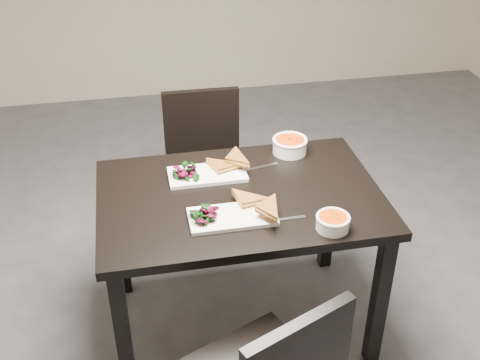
{
  "coord_description": "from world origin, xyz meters",
  "views": [
    {
      "loc": [
        -0.7,
        -2.37,
        2.15
      ],
      "look_at": [
        -0.29,
        -0.3,
        0.82
      ],
      "focal_mm": 44.57,
      "sensor_mm": 36.0,
      "label": 1
    }
  ],
  "objects_px": {
    "soup_bowl_near": "(333,222)",
    "soup_bowl_far": "(290,145)",
    "plate_near": "(232,217)",
    "plate_far": "(207,174)",
    "table": "(240,213)",
    "chair_far": "(205,159)"
  },
  "relations": [
    {
      "from": "soup_bowl_far",
      "to": "plate_far",
      "type": "bearing_deg",
      "value": -161.8
    },
    {
      "from": "table",
      "to": "chair_far",
      "type": "height_order",
      "value": "chair_far"
    },
    {
      "from": "chair_far",
      "to": "soup_bowl_far",
      "type": "xyz_separation_m",
      "value": [
        0.35,
        -0.47,
        0.31
      ]
    },
    {
      "from": "soup_bowl_near",
      "to": "plate_far",
      "type": "relative_size",
      "value": 0.39
    },
    {
      "from": "plate_near",
      "to": "soup_bowl_far",
      "type": "height_order",
      "value": "soup_bowl_far"
    },
    {
      "from": "chair_far",
      "to": "plate_far",
      "type": "relative_size",
      "value": 2.48
    },
    {
      "from": "plate_far",
      "to": "soup_bowl_far",
      "type": "xyz_separation_m",
      "value": [
        0.42,
        0.14,
        0.03
      ]
    },
    {
      "from": "soup_bowl_near",
      "to": "chair_far",
      "type": "bearing_deg",
      "value": 107.96
    },
    {
      "from": "table",
      "to": "chair_far",
      "type": "xyz_separation_m",
      "value": [
        -0.05,
        0.77,
        -0.17
      ]
    },
    {
      "from": "table",
      "to": "soup_bowl_far",
      "type": "height_order",
      "value": "soup_bowl_far"
    },
    {
      "from": "plate_far",
      "to": "soup_bowl_far",
      "type": "relative_size",
      "value": 2.06
    },
    {
      "from": "soup_bowl_near",
      "to": "table",
      "type": "bearing_deg",
      "value": 134.52
    },
    {
      "from": "table",
      "to": "chair_far",
      "type": "bearing_deg",
      "value": 93.4
    },
    {
      "from": "table",
      "to": "soup_bowl_near",
      "type": "xyz_separation_m",
      "value": [
        0.3,
        -0.31,
        0.13
      ]
    },
    {
      "from": "soup_bowl_near",
      "to": "soup_bowl_far",
      "type": "bearing_deg",
      "value": 90.41
    },
    {
      "from": "chair_far",
      "to": "plate_near",
      "type": "xyz_separation_m",
      "value": [
        -0.02,
        -0.94,
        0.27
      ]
    },
    {
      "from": "plate_far",
      "to": "soup_bowl_far",
      "type": "bearing_deg",
      "value": 18.2
    },
    {
      "from": "plate_near",
      "to": "plate_far",
      "type": "distance_m",
      "value": 0.34
    },
    {
      "from": "plate_near",
      "to": "soup_bowl_far",
      "type": "relative_size",
      "value": 2.08
    },
    {
      "from": "table",
      "to": "plate_near",
      "type": "relative_size",
      "value": 3.45
    },
    {
      "from": "chair_far",
      "to": "soup_bowl_near",
      "type": "bearing_deg",
      "value": -70.91
    },
    {
      "from": "chair_far",
      "to": "soup_bowl_far",
      "type": "bearing_deg",
      "value": -52.24
    }
  ]
}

